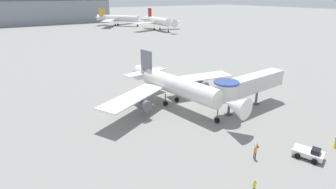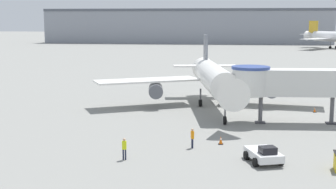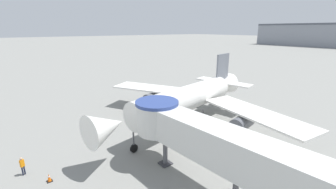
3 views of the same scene
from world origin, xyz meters
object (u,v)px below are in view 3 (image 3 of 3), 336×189
object	(u,v)px
main_airplane	(188,99)
ground_crew_marshaller	(22,165)
traffic_cone_starboard_wing	(270,169)
jet_bridge	(197,136)
traffic_cone_near_nose	(49,178)

from	to	relation	value
main_airplane	ground_crew_marshaller	bearing A→B (deg)	-103.18
main_airplane	ground_crew_marshaller	distance (m)	19.19
traffic_cone_starboard_wing	main_airplane	bearing A→B (deg)	175.35
jet_bridge	traffic_cone_near_nose	xyz separation A→B (m)	(-7.96, -9.78, -4.13)
jet_bridge	main_airplane	bearing A→B (deg)	136.47
traffic_cone_starboard_wing	traffic_cone_near_nose	size ratio (longest dim) A/B	0.87
jet_bridge	ground_crew_marshaller	xyz separation A→B (m)	(-10.40, -11.39, -3.47)
traffic_cone_near_nose	ground_crew_marshaller	distance (m)	2.99
traffic_cone_starboard_wing	ground_crew_marshaller	bearing A→B (deg)	-126.86
traffic_cone_starboard_wing	ground_crew_marshaller	world-z (taller)	ground_crew_marshaller
traffic_cone_starboard_wing	ground_crew_marshaller	distance (m)	22.45
traffic_cone_near_nose	ground_crew_marshaller	world-z (taller)	ground_crew_marshaller
jet_bridge	ground_crew_marshaller	distance (m)	15.81
jet_bridge	traffic_cone_starboard_wing	distance (m)	8.36
main_airplane	jet_bridge	bearing A→B (deg)	-48.98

